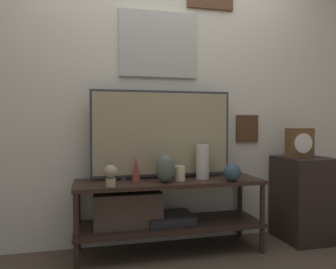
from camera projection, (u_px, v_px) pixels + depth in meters
name	position (u px, v px, depth m)	size (l,w,h in m)	color
ground_plane	(178.00, 266.00, 2.36)	(12.00, 12.00, 0.00)	#4C3D2D
wall_back	(162.00, 85.00, 2.83)	(6.40, 0.08, 2.70)	beige
media_console	(153.00, 208.00, 2.57)	(1.48, 0.45, 0.58)	black
television	(162.00, 134.00, 2.66)	(1.15, 0.05, 0.71)	#333338
vase_tall_ceramic	(203.00, 162.00, 2.65)	(0.11, 0.11, 0.28)	beige
vase_slim_bronze	(136.00, 168.00, 2.51)	(0.07, 0.07, 0.21)	brown
vase_round_glass	(232.00, 172.00, 2.54)	(0.14, 0.14, 0.14)	#2D4251
vase_urn_stoneware	(166.00, 168.00, 2.48)	(0.15, 0.13, 0.22)	#4C5647
candle_jar	(180.00, 173.00, 2.56)	(0.09, 0.09, 0.12)	beige
decorative_bust	(111.00, 174.00, 2.31)	(0.09, 0.09, 0.16)	tan
side_table	(304.00, 198.00, 2.89)	(0.42, 0.45, 0.73)	black
mantel_clock	(300.00, 143.00, 2.85)	(0.23, 0.11, 0.26)	brown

